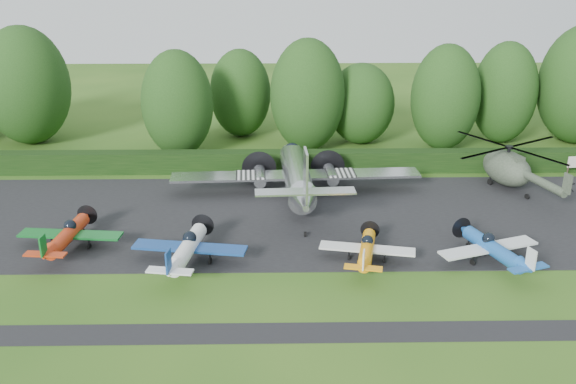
{
  "coord_description": "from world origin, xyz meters",
  "views": [
    {
      "loc": [
        0.82,
        -36.24,
        20.13
      ],
      "look_at": [
        1.59,
        9.19,
        2.5
      ],
      "focal_mm": 40.0,
      "sensor_mm": 36.0,
      "label": 1
    }
  ],
  "objects_px": {
    "light_plane_blue": "(493,248)",
    "light_plane_red": "(67,235)",
    "light_plane_orange": "(367,249)",
    "transport_plane": "(297,176)",
    "helicopter": "(507,165)",
    "light_plane_white": "(187,248)"
  },
  "relations": [
    {
      "from": "light_plane_orange",
      "to": "helicopter",
      "type": "distance_m",
      "value": 20.11
    },
    {
      "from": "transport_plane",
      "to": "light_plane_red",
      "type": "bearing_deg",
      "value": -146.37
    },
    {
      "from": "light_plane_red",
      "to": "helicopter",
      "type": "height_order",
      "value": "helicopter"
    },
    {
      "from": "light_plane_white",
      "to": "helicopter",
      "type": "bearing_deg",
      "value": 19.53
    },
    {
      "from": "transport_plane",
      "to": "light_plane_orange",
      "type": "xyz_separation_m",
      "value": [
        4.32,
        -12.07,
        -0.88
      ]
    },
    {
      "from": "light_plane_blue",
      "to": "helicopter",
      "type": "bearing_deg",
      "value": 88.03
    },
    {
      "from": "light_plane_red",
      "to": "light_plane_orange",
      "type": "xyz_separation_m",
      "value": [
        20.64,
        -2.32,
        -0.13
      ]
    },
    {
      "from": "light_plane_orange",
      "to": "transport_plane",
      "type": "bearing_deg",
      "value": 98.0
    },
    {
      "from": "light_plane_blue",
      "to": "helicopter",
      "type": "relative_size",
      "value": 0.55
    },
    {
      "from": "light_plane_red",
      "to": "light_plane_blue",
      "type": "height_order",
      "value": "light_plane_red"
    },
    {
      "from": "light_plane_orange",
      "to": "light_plane_blue",
      "type": "bearing_deg",
      "value": -13.31
    },
    {
      "from": "light_plane_red",
      "to": "light_plane_orange",
      "type": "distance_m",
      "value": 20.77
    },
    {
      "from": "light_plane_red",
      "to": "helicopter",
      "type": "distance_m",
      "value": 36.81
    },
    {
      "from": "transport_plane",
      "to": "helicopter",
      "type": "relative_size",
      "value": 1.55
    },
    {
      "from": "light_plane_white",
      "to": "light_plane_orange",
      "type": "xyz_separation_m",
      "value": [
        11.98,
        0.05,
        -0.21
      ]
    },
    {
      "from": "transport_plane",
      "to": "helicopter",
      "type": "height_order",
      "value": "transport_plane"
    },
    {
      "from": "light_plane_blue",
      "to": "light_plane_red",
      "type": "bearing_deg",
      "value": -165.44
    },
    {
      "from": "light_plane_red",
      "to": "light_plane_orange",
      "type": "bearing_deg",
      "value": -12.4
    },
    {
      "from": "light_plane_blue",
      "to": "light_plane_white",
      "type": "bearing_deg",
      "value": -160.94
    },
    {
      "from": "light_plane_red",
      "to": "light_plane_orange",
      "type": "relative_size",
      "value": 1.13
    },
    {
      "from": "light_plane_white",
      "to": "light_plane_orange",
      "type": "relative_size",
      "value": 1.2
    },
    {
      "from": "light_plane_orange",
      "to": "light_plane_red",
      "type": "bearing_deg",
      "value": 161.89
    }
  ]
}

